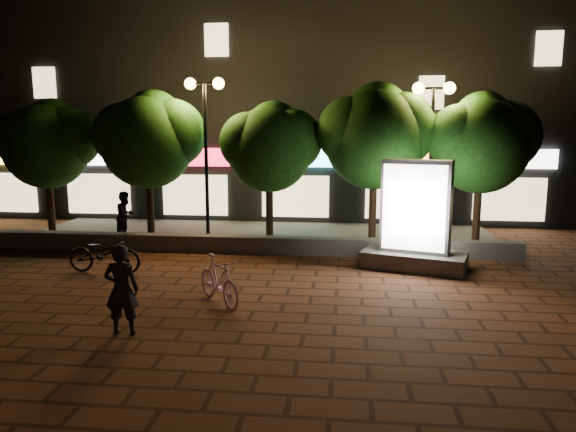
# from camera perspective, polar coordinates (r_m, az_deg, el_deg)

# --- Properties ---
(ground) EXTENTS (80.00, 80.00, 0.00)m
(ground) POSITION_cam_1_polar(r_m,az_deg,el_deg) (12.15, -8.08, -8.26)
(ground) COLOR #592E1C
(ground) RESTS_ON ground
(retaining_wall) EXTENTS (16.00, 0.45, 0.50)m
(retaining_wall) POSITION_cam_1_polar(r_m,az_deg,el_deg) (15.86, -4.53, -3.09)
(retaining_wall) COLOR #5F5C58
(retaining_wall) RESTS_ON ground
(sidewalk) EXTENTS (16.00, 5.00, 0.08)m
(sidewalk) POSITION_cam_1_polar(r_m,az_deg,el_deg) (18.31, -3.06, -2.06)
(sidewalk) COLOR #5F5C58
(sidewalk) RESTS_ON ground
(building_block) EXTENTS (28.00, 8.12, 11.30)m
(building_block) POSITION_cam_1_polar(r_m,az_deg,el_deg) (24.42, -0.65, 12.48)
(building_block) COLOR black
(building_block) RESTS_ON ground
(tree_far_left) EXTENTS (3.36, 2.80, 4.63)m
(tree_far_left) POSITION_cam_1_polar(r_m,az_deg,el_deg) (19.39, -24.58, 7.43)
(tree_far_left) COLOR #2F2012
(tree_far_left) RESTS_ON sidewalk
(tree_left) EXTENTS (3.60, 3.00, 4.89)m
(tree_left) POSITION_cam_1_polar(r_m,az_deg,el_deg) (17.85, -14.81, 8.36)
(tree_left) COLOR #2F2012
(tree_left) RESTS_ON sidewalk
(tree_mid) EXTENTS (3.24, 2.70, 4.50)m
(tree_mid) POSITION_cam_1_polar(r_m,az_deg,el_deg) (16.85, -1.86, 7.84)
(tree_mid) COLOR #2F2012
(tree_mid) RESTS_ON sidewalk
(tree_right) EXTENTS (3.72, 3.10, 5.07)m
(tree_right) POSITION_cam_1_polar(r_m,az_deg,el_deg) (16.70, 9.57, 8.90)
(tree_right) COLOR #2F2012
(tree_right) RESTS_ON sidewalk
(tree_far_right) EXTENTS (3.48, 2.90, 4.76)m
(tree_far_right) POSITION_cam_1_polar(r_m,az_deg,el_deg) (17.17, 20.36, 7.81)
(tree_far_right) COLOR #2F2012
(tree_far_right) RESTS_ON sidewalk
(street_lamp_left) EXTENTS (1.26, 0.36, 5.18)m
(street_lamp_left) POSITION_cam_1_polar(r_m,az_deg,el_deg) (17.00, -8.98, 10.48)
(street_lamp_left) COLOR black
(street_lamp_left) RESTS_ON sidewalk
(street_lamp_right) EXTENTS (1.26, 0.36, 4.98)m
(street_lamp_right) POSITION_cam_1_polar(r_m,az_deg,el_deg) (16.61, 15.41, 9.83)
(street_lamp_right) COLOR black
(street_lamp_right) RESTS_ON sidewalk
(ad_kiosk) EXTENTS (2.95, 2.08, 2.89)m
(ad_kiosk) POSITION_cam_1_polar(r_m,az_deg,el_deg) (14.26, 13.67, -0.97)
(ad_kiosk) COLOR #5F5C58
(ad_kiosk) RESTS_ON ground
(scooter_pink) EXTENTS (1.49, 1.64, 1.04)m
(scooter_pink) POSITION_cam_1_polar(r_m,az_deg,el_deg) (11.22, -7.55, -6.96)
(scooter_pink) COLOR #F4A2D2
(scooter_pink) RESTS_ON ground
(rider) EXTENTS (0.65, 0.47, 1.67)m
(rider) POSITION_cam_1_polar(r_m,az_deg,el_deg) (9.92, -17.62, -7.63)
(rider) COLOR black
(rider) RESTS_ON ground
(scooter_parked) EXTENTS (1.95, 0.71, 1.02)m
(scooter_parked) POSITION_cam_1_polar(r_m,az_deg,el_deg) (14.36, -19.32, -3.85)
(scooter_parked) COLOR black
(scooter_parked) RESTS_ON ground
(pedestrian) EXTENTS (0.76, 0.89, 1.60)m
(pedestrian) POSITION_cam_1_polar(r_m,az_deg,el_deg) (17.97, -17.21, 0.04)
(pedestrian) COLOR black
(pedestrian) RESTS_ON sidewalk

